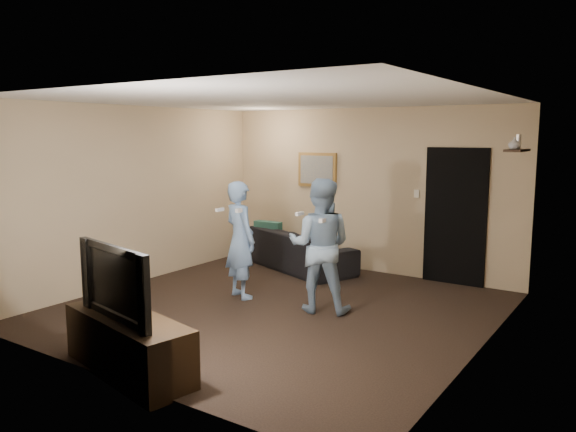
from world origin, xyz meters
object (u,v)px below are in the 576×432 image
Objects in this scene: sofa at (297,249)px; wii_player_left at (240,240)px; tv_console at (129,345)px; television at (126,280)px; wii_player_right at (320,245)px.

wii_player_left is at bearing 119.61° from sofa.
sofa is 1.91m from wii_player_left.
tv_console is 2.62m from wii_player_left.
television is at bearing 123.23° from sofa.
television is (0.00, 0.00, 0.62)m from tv_console.
sofa is 1.38× the size of wii_player_left.
tv_console is 0.99× the size of wii_player_left.
wii_player_left is 0.95× the size of wii_player_right.
tv_console is 0.62m from television.
wii_player_right is (1.46, -1.75, 0.51)m from sofa.
wii_player_left is (-0.65, 2.48, -0.08)m from television.
tv_console is 1.32× the size of television.
tv_console is (0.93, -4.31, -0.07)m from sofa.
wii_player_right is (0.54, 2.56, 0.58)m from tv_console.
wii_player_left is (0.27, -1.84, 0.47)m from sofa.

